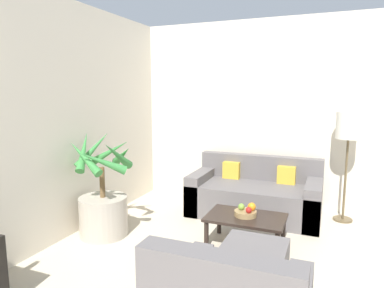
% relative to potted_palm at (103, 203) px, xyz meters
% --- Properties ---
extents(wall_back, '(7.61, 0.06, 2.70)m').
position_rel_potted_palm_xyz_m(wall_back, '(2.64, 1.89, 0.96)').
color(wall_back, beige).
rests_on(wall_back, ground_plane).
extents(potted_palm, '(0.72, 0.79, 1.23)m').
position_rel_potted_palm_xyz_m(potted_palm, '(0.00, 0.00, 0.00)').
color(potted_palm, '#ADA393').
rests_on(potted_palm, ground_plane).
extents(sofa_loveseat, '(1.72, 0.86, 0.77)m').
position_rel_potted_palm_xyz_m(sofa_loveseat, '(1.50, 1.35, -0.12)').
color(sofa_loveseat, '#605B5B').
rests_on(sofa_loveseat, ground_plane).
extents(floor_lamp, '(0.31, 0.31, 1.43)m').
position_rel_potted_palm_xyz_m(floor_lamp, '(2.62, 1.57, 0.80)').
color(floor_lamp, brown).
rests_on(floor_lamp, ground_plane).
extents(coffee_table, '(0.83, 0.54, 0.34)m').
position_rel_potted_palm_xyz_m(coffee_table, '(1.61, 0.34, -0.09)').
color(coffee_table, black).
rests_on(coffee_table, ground_plane).
extents(fruit_bowl, '(0.24, 0.24, 0.06)m').
position_rel_potted_palm_xyz_m(fruit_bowl, '(1.60, 0.35, -0.02)').
color(fruit_bowl, '#997A4C').
rests_on(fruit_bowl, coffee_table).
extents(apple_red, '(0.07, 0.07, 0.07)m').
position_rel_potted_palm_xyz_m(apple_red, '(1.65, 0.29, 0.04)').
color(apple_red, red).
rests_on(apple_red, fruit_bowl).
extents(apple_green, '(0.07, 0.07, 0.07)m').
position_rel_potted_palm_xyz_m(apple_green, '(1.55, 0.36, 0.05)').
color(apple_green, olive).
rests_on(apple_green, fruit_bowl).
extents(orange_fruit, '(0.09, 0.09, 0.09)m').
position_rel_potted_palm_xyz_m(orange_fruit, '(1.66, 0.38, 0.06)').
color(orange_fruit, orange).
rests_on(orange_fruit, fruit_bowl).
extents(ottoman, '(0.54, 0.50, 0.38)m').
position_rel_potted_palm_xyz_m(ottoman, '(1.86, -0.40, -0.20)').
color(ottoman, '#605B5B').
rests_on(ottoman, ground_plane).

